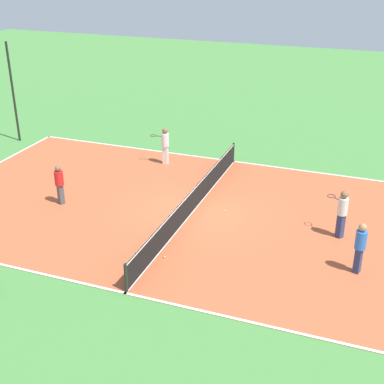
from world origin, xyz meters
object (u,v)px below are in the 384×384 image
Objects in this scene: player_near_blue at (360,245)px; tennis_ball_far_baseline at (225,211)px; player_coach_red at (59,182)px; fence_post_back_right at (13,93)px; player_near_white at (165,143)px; tennis_ball_right_alley at (164,257)px; tennis_net at (192,200)px; player_far_white at (342,211)px.

tennis_ball_far_baseline is (2.65, 5.35, -1.00)m from player_near_blue.
player_coach_red is 0.32× the size of fence_post_back_right.
player_near_white reaches higher than tennis_ball_far_baseline.
player_coach_red is at bearing -132.34° from fence_post_back_right.
tennis_ball_right_alley is 15.10m from fence_post_back_right.
fence_post_back_right is (4.36, 13.15, 2.60)m from tennis_ball_far_baseline.
player_near_white is (5.59, -2.30, 0.09)m from player_coach_red.
fence_post_back_right is at bearing 71.64° from tennis_ball_far_baseline.
player_far_white is at bearing -89.94° from tennis_net.
player_near_white is at bearing -107.96° from player_near_blue.
player_near_white is 26.73× the size of tennis_ball_right_alley.
player_coach_red is 24.79× the size of tennis_ball_far_baseline.
tennis_net is at bearing -112.05° from fence_post_back_right.
player_near_blue is 0.34× the size of fence_post_back_right.
player_coach_red is 9.05m from fence_post_back_right.
player_far_white reaches higher than tennis_ball_right_alley.
fence_post_back_right is (4.83, 11.92, 2.13)m from tennis_net.
tennis_ball_far_baseline is 1.00× the size of tennis_ball_right_alley.
player_far_white reaches higher than tennis_net.
tennis_ball_far_baseline is 4.16m from tennis_ball_right_alley.
tennis_ball_far_baseline is at bearing 132.38° from player_near_white.
player_near_white is at bearing 34.51° from tennis_net.
tennis_net is at bearing 43.31° from player_coach_red.
player_near_white reaches higher than tennis_ball_right_alley.
player_near_white is at bearing -92.57° from fence_post_back_right.
player_far_white is at bearing -56.47° from tennis_ball_right_alley.
player_near_white reaches higher than tennis_net.
player_far_white is 9.86m from player_near_white.
tennis_ball_far_baseline is (0.46, 4.54, -1.04)m from player_far_white.
player_near_blue is at bearing -110.77° from fence_post_back_right.
player_far_white is (1.17, -11.12, 0.11)m from player_coach_red.
fence_post_back_right reaches higher than tennis_ball_right_alley.
player_far_white reaches higher than player_near_blue.
fence_post_back_right reaches higher than player_near_blue.
player_far_white is at bearing -95.79° from tennis_ball_far_baseline.
tennis_net is 5.80m from player_far_white.
player_coach_red is 6.25m from tennis_ball_right_alley.
player_far_white reaches higher than player_coach_red.
tennis_net reaches higher than tennis_ball_right_alley.
tennis_net reaches higher than tennis_ball_far_baseline.
tennis_net is 6.95m from player_near_blue.
player_coach_red is at bearing -78.36° from player_near_blue.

